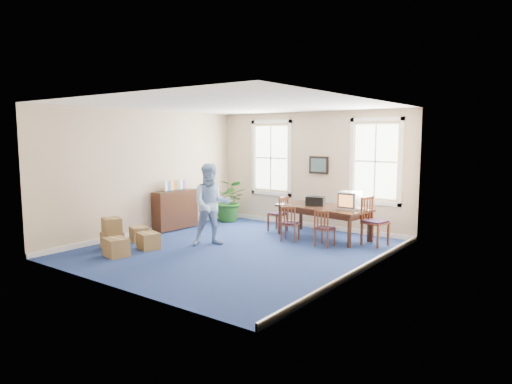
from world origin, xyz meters
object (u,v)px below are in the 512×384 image
Objects in this scene: conference_table at (323,222)px; man at (212,205)px; potted_plant at (229,200)px; crt_tv at (350,200)px; chair_near_left at (290,223)px; credenza at (175,211)px; cardboard_boxes at (120,233)px.

conference_table is 1.21× the size of man.
crt_tv is at bearing -3.64° from potted_plant.
man is 3.03m from potted_plant.
conference_table is 2.88m from man.
potted_plant is (-3.99, 0.25, -0.37)m from crt_tv.
conference_table is 2.67× the size of chair_near_left.
conference_table is at bearing 2.76° from man.
chair_near_left is (-1.16, -0.84, -0.56)m from crt_tv.
chair_near_left is 0.69× the size of potted_plant.
man is at bearing -18.46° from credenza.
credenza is (-2.02, 0.76, -0.44)m from man.
cardboard_boxes is (0.62, -2.27, -0.15)m from credenza.
conference_table is at bearing -135.50° from chair_near_left.
potted_plant reaches higher than conference_table.
man is (-2.39, -2.30, -0.04)m from crt_tv.
crt_tv is 4.70m from credenza.
crt_tv is at bearing -6.12° from man.
conference_table is 4.87m from cardboard_boxes.
credenza is 1.02× the size of cardboard_boxes.
potted_plant reaches higher than cardboard_boxes.
crt_tv is 0.40× the size of potted_plant.
conference_table is 4.02m from credenza.
crt_tv reaches higher than credenza.
crt_tv is at bearing 45.11° from cardboard_boxes.
cardboard_boxes is at bearing -136.89° from crt_tv.
chair_near_left reaches higher than conference_table.
chair_near_left is 1.98m from man.
man is at bearing 47.11° from cardboard_boxes.
credenza is at bearing -103.17° from potted_plant.
cardboard_boxes is (0.20, -4.06, -0.26)m from potted_plant.
crt_tv is 5.41m from cardboard_boxes.
crt_tv is at bearing 21.32° from credenza.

